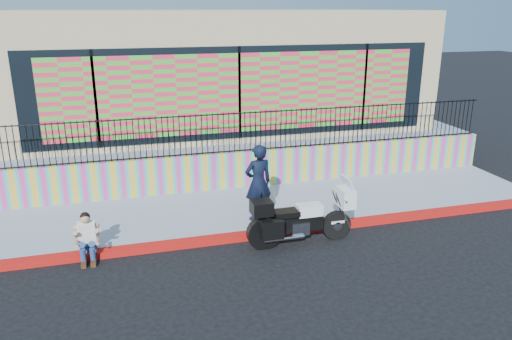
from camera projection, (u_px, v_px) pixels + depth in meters
name	position (u px, v px, depth m)	size (l,w,h in m)	color
ground	(281.00, 234.00, 12.30)	(90.00, 90.00, 0.00)	black
red_curb	(281.00, 232.00, 12.28)	(16.00, 0.30, 0.15)	red
sidewalk	(262.00, 207.00, 13.79)	(16.00, 3.00, 0.15)	#949EB2
mural_wall	(247.00, 169.00, 15.06)	(16.00, 0.20, 1.10)	#DF3A97
metal_fence	(247.00, 132.00, 14.71)	(15.80, 0.04, 1.20)	black
elevated_platform	(215.00, 132.00, 19.75)	(16.00, 10.00, 1.25)	#949EB2
storefront_building	(214.00, 66.00, 18.74)	(14.00, 8.06, 4.00)	tan
police_motorcycle	(299.00, 218.00, 11.64)	(2.53, 0.84, 1.57)	black
police_officer	(258.00, 183.00, 12.53)	(0.72, 0.47, 1.98)	black
seated_man	(87.00, 242.00, 10.92)	(0.54, 0.71, 1.06)	navy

